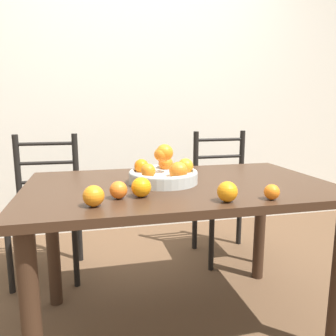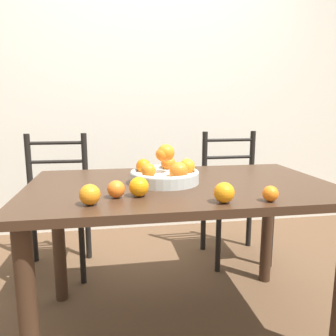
{
  "view_description": "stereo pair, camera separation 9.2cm",
  "coord_description": "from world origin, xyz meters",
  "views": [
    {
      "loc": [
        -0.4,
        -1.46,
        1.1
      ],
      "look_at": [
        -0.07,
        -0.08,
        0.84
      ],
      "focal_mm": 35.0,
      "sensor_mm": 36.0,
      "label": 1
    },
    {
      "loc": [
        -0.31,
        -1.48,
        1.1
      ],
      "look_at": [
        -0.07,
        -0.08,
        0.84
      ],
      "focal_mm": 35.0,
      "sensor_mm": 36.0,
      "label": 2
    }
  ],
  "objects": [
    {
      "name": "orange_loose_3",
      "position": [
        -0.21,
        -0.2,
        0.79
      ],
      "size": [
        0.08,
        0.08,
        0.08
      ],
      "color": "orange",
      "rests_on": "dining_table"
    },
    {
      "name": "orange_loose_4",
      "position": [
        0.27,
        -0.36,
        0.78
      ],
      "size": [
        0.06,
        0.06,
        0.06
      ],
      "color": "orange",
      "rests_on": "dining_table"
    },
    {
      "name": "orange_loose_1",
      "position": [
        -0.31,
        -0.21,
        0.78
      ],
      "size": [
        0.07,
        0.07,
        0.07
      ],
      "color": "orange",
      "rests_on": "dining_table"
    },
    {
      "name": "wall_back",
      "position": [
        0.0,
        1.48,
        1.3
      ],
      "size": [
        8.0,
        0.06,
        2.6
      ],
      "color": "silver",
      "rests_on": "ground_plane"
    },
    {
      "name": "fruit_bowl",
      "position": [
        -0.07,
        0.02,
        0.8
      ],
      "size": [
        0.33,
        0.33,
        0.18
      ],
      "color": "#B2B7B2",
      "rests_on": "dining_table"
    },
    {
      "name": "dining_table",
      "position": [
        0.0,
        0.0,
        0.64
      ],
      "size": [
        1.42,
        0.86,
        0.75
      ],
      "color": "#382316",
      "rests_on": "ground_plane"
    },
    {
      "name": "orange_loose_0",
      "position": [
        0.09,
        -0.34,
        0.79
      ],
      "size": [
        0.08,
        0.08,
        0.08
      ],
      "color": "orange",
      "rests_on": "dining_table"
    },
    {
      "name": "chair_right",
      "position": [
        0.56,
        0.74,
        0.46
      ],
      "size": [
        0.42,
        0.4,
        0.93
      ],
      "rotation": [
        0.0,
        0.0,
        0.01
      ],
      "color": "black",
      "rests_on": "ground_plane"
    },
    {
      "name": "ground_plane",
      "position": [
        0.0,
        0.0,
        0.0
      ],
      "size": [
        12.0,
        12.0,
        0.0
      ],
      "primitive_type": "plane",
      "color": "brown"
    },
    {
      "name": "chair_left",
      "position": [
        -0.71,
        0.74,
        0.46
      ],
      "size": [
        0.43,
        0.41,
        0.93
      ],
      "rotation": [
        0.0,
        0.0,
        -0.03
      ],
      "color": "black",
      "rests_on": "ground_plane"
    },
    {
      "name": "orange_loose_2",
      "position": [
        -0.4,
        -0.29,
        0.79
      ],
      "size": [
        0.08,
        0.08,
        0.08
      ],
      "color": "orange",
      "rests_on": "dining_table"
    }
  ]
}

